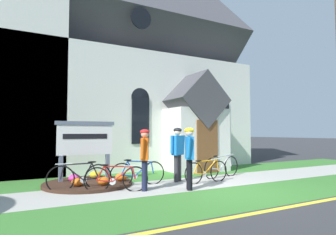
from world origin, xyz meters
name	(u,v)px	position (x,y,z in m)	size (l,w,h in m)	color
ground	(162,173)	(0.00, 4.00, 0.00)	(140.00, 140.00, 0.00)	#333335
sidewalk_slab	(181,185)	(-0.66, 1.40, 0.01)	(32.00, 2.01, 0.01)	#A8A59E
grass_verge	(226,199)	(-0.66, -0.72, 0.00)	(32.00, 2.21, 0.01)	#38722D
church_lawn	(152,175)	(-0.66, 3.53, 0.00)	(24.00, 2.25, 0.01)	#38722D
curb_paint_stripe	(266,211)	(-0.66, -1.97, 0.00)	(28.00, 0.16, 0.01)	yellow
church_building	(102,70)	(-1.16, 8.82, 4.96)	(12.75, 10.94, 13.97)	silver
church_sign	(85,141)	(-3.21, 3.11, 1.32)	(1.86, 0.17, 1.97)	slate
flower_bed	(89,183)	(-3.18, 2.61, 0.08)	(2.65, 2.65, 0.34)	#382319
bicycle_blue	(138,173)	(-1.90, 1.89, 0.38)	(1.75, 0.12, 0.83)	black
bicycle_black	(116,179)	(-2.78, 1.29, 0.36)	(1.65, 0.58, 0.78)	black
bicycle_orange	(206,171)	(0.22, 1.28, 0.36)	(1.71, 0.13, 0.77)	black
bicycle_green	(222,167)	(1.33, 1.90, 0.39)	(1.78, 0.39, 0.83)	black
bicycle_yellow	(80,177)	(-3.61, 1.88, 0.38)	(1.72, 0.27, 0.83)	black
cyclist_in_red_jersey	(189,153)	(-0.88, 0.59, 1.03)	(0.42, 0.65, 1.74)	black
cyclist_in_green_jersey	(145,154)	(-2.01, 1.11, 1.00)	(0.42, 0.67, 1.70)	#191E38
cyclist_in_yellow_jersey	(178,150)	(-0.50, 1.89, 1.05)	(0.64, 0.41, 1.76)	#2D2D33
roadside_conifer	(211,92)	(5.35, 7.87, 4.07)	(3.10, 3.10, 6.32)	#3D2D1E
distant_hill	(14,141)	(-5.27, 56.18, 0.00)	(109.66, 40.74, 17.16)	#847A5B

